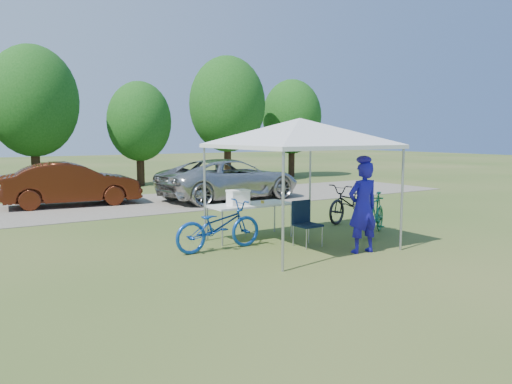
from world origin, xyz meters
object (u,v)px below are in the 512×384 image
bike_green (375,214)px  sedan (72,184)px  bike_blue (219,226)px  minivan (230,179)px  folding_table (250,206)px  folding_chair (304,219)px  cooler (238,197)px  cyclist (363,207)px  bike_dark (350,203)px

bike_green → sedan: (-4.97, 8.93, 0.24)m
bike_blue → minivan: 8.04m
folding_table → folding_chair: bearing=-64.3°
folding_chair → minivan: size_ratio=0.18×
cooler → cyclist: (1.50, -2.41, -0.05)m
folding_table → folding_chair: size_ratio=2.02×
folding_chair → bike_green: size_ratio=0.57×
folding_chair → cooler: cooler is taller
folding_table → minivan: (3.00, 6.21, 0.00)m
bike_blue → sedan: sedan is taller
folding_chair → minivan: 7.84m
folding_chair → bike_dark: size_ratio=0.48×
folding_table → bike_blue: 1.37m
cooler → cyclist: size_ratio=0.26×
folding_chair → minivan: bearing=70.0°
minivan → sedan: minivan is taller
folding_chair → cyclist: 1.34m
folding_table → cyclist: cyclist is taller
cyclist → sedan: bearing=-64.0°
bike_green → cyclist: bearing=-85.7°
bike_dark → sedan: size_ratio=0.46×
minivan → sedan: size_ratio=1.22×
cyclist → bike_blue: cyclist is taller
cyclist → bike_dark: cyclist is taller
bike_green → minivan: size_ratio=0.32×
folding_chair → bike_blue: (-1.78, 0.59, -0.06)m
cyclist → bike_green: bearing=-136.7°
cyclist → sedan: (-3.44, 10.05, -0.18)m
sedan → folding_chair: bearing=-156.4°
bike_blue → minivan: minivan is taller
cooler → bike_dark: 3.87m
folding_table → bike_dark: bike_dark is taller
folding_table → bike_green: size_ratio=1.16×
cooler → bike_dark: cooler is taller
folding_chair → cooler: bearing=124.2°
folding_table → cooler: 0.39m
bike_green → sedan: 10.23m
bike_dark → minivan: (-0.50, 5.80, 0.24)m
bike_blue → sedan: 8.38m
folding_table → cyclist: size_ratio=1.05×
bike_blue → bike_dark: bike_dark is taller
folding_table → minivan: size_ratio=0.37×
bike_dark → sedan: 9.25m
folding_table → sedan: (-2.26, 7.65, -0.02)m
bike_blue → bike_green: bearing=-100.4°
folding_chair → cooler: size_ratio=2.05×
cooler → cyclist: 2.83m
bike_green → bike_dark: bearing=123.0°
sedan → bike_dark: bearing=-135.7°
sedan → folding_table: bearing=-157.7°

